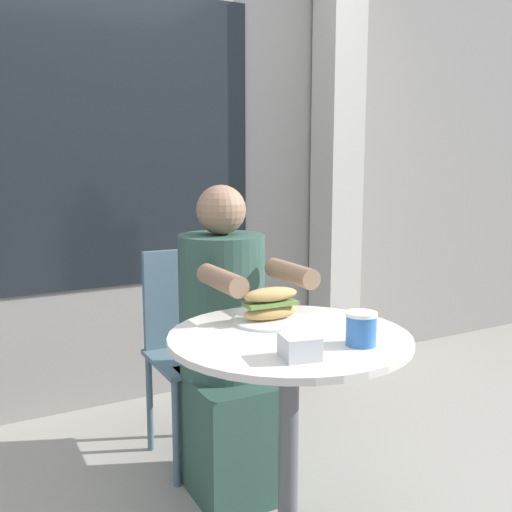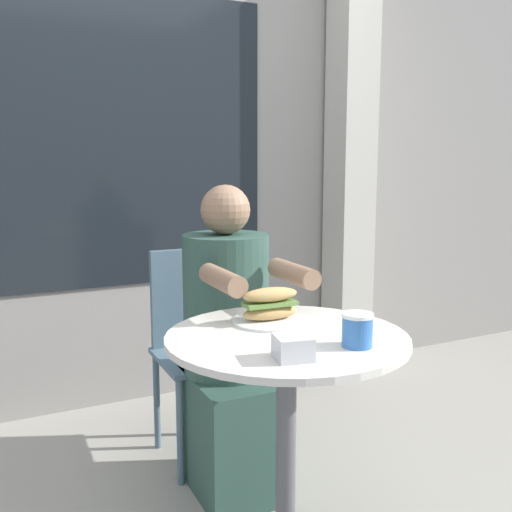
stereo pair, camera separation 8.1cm
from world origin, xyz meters
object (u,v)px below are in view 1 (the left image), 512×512
at_px(cafe_table, 289,401).
at_px(sandwich_on_plate, 271,308).
at_px(diner_chair, 191,333).
at_px(drink_cup, 361,328).
at_px(seated_diner, 226,360).

distance_m(cafe_table, sandwich_on_plate, 0.28).
xyz_separation_m(cafe_table, diner_chair, (0.06, 0.87, -0.03)).
xyz_separation_m(sandwich_on_plate, drink_cup, (0.09, -0.32, 0.00)).
distance_m(cafe_table, drink_cup, 0.33).
bearing_deg(drink_cup, seated_diner, 94.60).
height_order(cafe_table, diner_chair, diner_chair).
xyz_separation_m(cafe_table, sandwich_on_plate, (0.02, 0.14, 0.25)).
bearing_deg(drink_cup, diner_chair, 92.86).
xyz_separation_m(diner_chair, seated_diner, (-0.00, -0.35, -0.02)).
distance_m(sandwich_on_plate, drink_cup, 0.33).
relative_size(seated_diner, drink_cup, 12.67).
bearing_deg(sandwich_on_plate, cafe_table, -98.19).
bearing_deg(diner_chair, sandwich_on_plate, 88.70).
relative_size(diner_chair, seated_diner, 0.75).
bearing_deg(diner_chair, seated_diner, 91.23).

